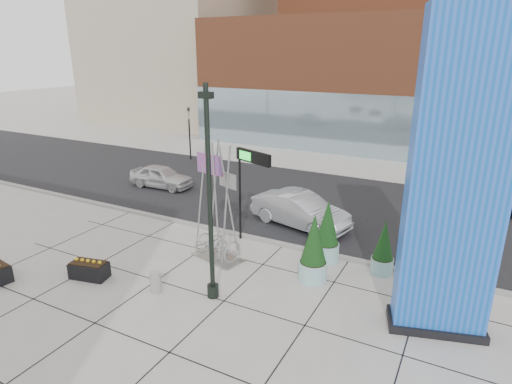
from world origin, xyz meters
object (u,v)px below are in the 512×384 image
at_px(lamp_post, 210,217).
at_px(car_silver_mid, 300,210).
at_px(concrete_bollard, 156,282).
at_px(blue_pylon, 456,190).
at_px(overhead_street_sign, 254,163).
at_px(public_art_sculpture, 217,229).
at_px(car_white_west, 161,177).

xyz_separation_m(lamp_post, car_silver_mid, (0.31, 7.34, -2.19)).
height_order(lamp_post, concrete_bollard, lamp_post).
height_order(blue_pylon, overhead_street_sign, blue_pylon).
bearing_deg(car_silver_mid, overhead_street_sign, 169.94).
bearing_deg(public_art_sculpture, blue_pylon, 8.50).
bearing_deg(concrete_bollard, public_art_sculpture, 79.81).
xyz_separation_m(public_art_sculpture, concrete_bollard, (-0.58, -3.24, -0.93)).
xyz_separation_m(blue_pylon, car_white_west, (-16.97, 7.39, -3.87)).
relative_size(lamp_post, car_silver_mid, 1.47).
xyz_separation_m(concrete_bollard, car_white_west, (-7.82, 9.81, 0.31)).
distance_m(lamp_post, public_art_sculpture, 3.38).
height_order(public_art_sculpture, car_silver_mid, public_art_sculpture).
distance_m(public_art_sculpture, car_silver_mid, 5.11).
bearing_deg(lamp_post, car_silver_mid, 87.61).
distance_m(concrete_bollard, overhead_street_sign, 6.44).
bearing_deg(blue_pylon, lamp_post, 177.89).
relative_size(lamp_post, public_art_sculpture, 1.47).
height_order(lamp_post, overhead_street_sign, lamp_post).
height_order(public_art_sculpture, car_white_west, public_art_sculpture).
xyz_separation_m(overhead_street_sign, car_silver_mid, (1.15, 2.62, -2.86)).
bearing_deg(car_white_west, blue_pylon, -116.31).
relative_size(blue_pylon, public_art_sculpture, 1.89).
bearing_deg(public_art_sculpture, car_white_west, 155.93).
height_order(blue_pylon, car_silver_mid, blue_pylon).
bearing_deg(lamp_post, public_art_sculpture, 119.05).
height_order(blue_pylon, car_white_west, blue_pylon).
distance_m(blue_pylon, overhead_street_sign, 8.58).
height_order(public_art_sculpture, overhead_street_sign, public_art_sculpture).
bearing_deg(concrete_bollard, blue_pylon, 14.80).
xyz_separation_m(blue_pylon, public_art_sculpture, (-8.57, 0.82, -3.26)).
height_order(lamp_post, car_silver_mid, lamp_post).
height_order(car_white_west, car_silver_mid, car_silver_mid).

